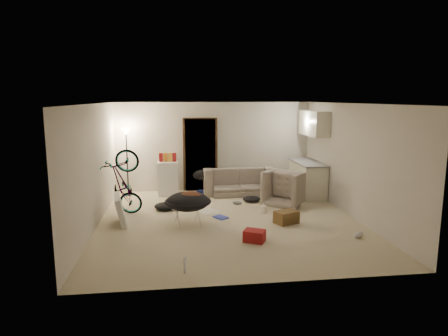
{
  "coord_description": "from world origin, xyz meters",
  "views": [
    {
      "loc": [
        -1.17,
        -8.22,
        2.62
      ],
      "look_at": [
        -0.03,
        0.6,
        1.05
      ],
      "focal_mm": 32.0,
      "sensor_mm": 36.0,
      "label": 1
    }
  ],
  "objects": [
    {
      "name": "book_asset",
      "position": [
        -1.04,
        -2.55,
        0.01
      ],
      "size": [
        0.27,
        0.22,
        0.02
      ],
      "primitive_type": "imported",
      "rotation": [
        0.0,
        0.0,
        1.37
      ],
      "color": "maroon",
      "rests_on": "floor"
    },
    {
      "name": "tv_box",
      "position": [
        -2.3,
        0.13,
        0.3
      ],
      "size": [
        0.36,
        0.92,
        0.6
      ],
      "primitive_type": "cube",
      "rotation": [
        0.0,
        -0.21,
        0.15
      ],
      "color": "silver",
      "rests_on": "floor"
    },
    {
      "name": "saucer_chair",
      "position": [
        -0.88,
        -0.17,
        0.41
      ],
      "size": [
        0.97,
        0.97,
        0.69
      ],
      "color": "silver",
      "rests_on": "floor"
    },
    {
      "name": "drink_case_a",
      "position": [
        1.18,
        -0.35,
        0.13
      ],
      "size": [
        0.56,
        0.49,
        0.26
      ],
      "primitive_type": "cube",
      "rotation": [
        0.0,
        0.0,
        0.42
      ],
      "color": "brown",
      "rests_on": "floor"
    },
    {
      "name": "bicycle",
      "position": [
        -2.3,
        0.73,
        0.4
      ],
      "size": [
        1.6,
        0.83,
        0.89
      ],
      "primitive_type": "imported",
      "rotation": [
        0.0,
        -0.17,
        1.46
      ],
      "color": "black",
      "rests_on": "floor"
    },
    {
      "name": "door_trim",
      "position": [
        -0.4,
        2.94,
        1.02
      ],
      "size": [
        0.97,
        0.04,
        2.1
      ],
      "primitive_type": "cube",
      "color": "#382413",
      "rests_on": "floor"
    },
    {
      "name": "floor",
      "position": [
        0.0,
        0.0,
        -0.01
      ],
      "size": [
        5.5,
        6.0,
        0.02
      ],
      "primitive_type": "cube",
      "color": "beige",
      "rests_on": "ground"
    },
    {
      "name": "wall_right",
      "position": [
        2.76,
        0.0,
        1.25
      ],
      "size": [
        0.02,
        6.0,
        2.5
      ],
      "primitive_type": "cube",
      "color": "beige",
      "rests_on": "floor"
    },
    {
      "name": "snack_box_3",
      "position": [
        -1.13,
        2.55,
        1.0
      ],
      "size": [
        0.11,
        0.08,
        0.3
      ],
      "primitive_type": "cube",
      "rotation": [
        0.0,
        0.0,
        -0.15
      ],
      "color": "maroon",
      "rests_on": "mini_fridge"
    },
    {
      "name": "snack_box_1",
      "position": [
        -1.37,
        2.55,
        1.0
      ],
      "size": [
        0.12,
        0.1,
        0.3
      ],
      "primitive_type": "cube",
      "rotation": [
        0.0,
        0.0,
        -0.28
      ],
      "color": "#BC6917",
      "rests_on": "mini_fridge"
    },
    {
      "name": "ceiling",
      "position": [
        0.0,
        0.0,
        2.51
      ],
      "size": [
        5.5,
        6.0,
        0.02
      ],
      "primitive_type": "cube",
      "color": "white",
      "rests_on": "wall_back"
    },
    {
      "name": "shoe_1",
      "position": [
        0.39,
        1.27,
        0.04
      ],
      "size": [
        0.26,
        0.18,
        0.09
      ],
      "primitive_type": "ellipsoid",
      "rotation": [
        0.0,
        0.0,
        -0.39
      ],
      "color": "slate",
      "rests_on": "floor"
    },
    {
      "name": "shoe_4",
      "position": [
        2.3,
        -1.37,
        0.06
      ],
      "size": [
        0.31,
        0.29,
        0.11
      ],
      "primitive_type": "ellipsoid",
      "rotation": [
        0.0,
        0.0,
        0.71
      ],
      "color": "white",
      "rests_on": "floor"
    },
    {
      "name": "armchair",
      "position": [
        1.71,
        1.28,
        0.31
      ],
      "size": [
        1.27,
        1.26,
        0.62
      ],
      "primitive_type": "imported",
      "rotation": [
        0.0,
        0.0,
        2.39
      ],
      "color": "#3B443C",
      "rests_on": "floor"
    },
    {
      "name": "clothes_lump_b",
      "position": [
        0.8,
        1.5,
        0.07
      ],
      "size": [
        0.48,
        0.42,
        0.14
      ],
      "primitive_type": "ellipsoid",
      "rotation": [
        0.0,
        0.0,
        0.05
      ],
      "color": "black",
      "rests_on": "floor"
    },
    {
      "name": "floor_lamp",
      "position": [
        -2.4,
        2.65,
        1.31
      ],
      "size": [
        0.28,
        0.28,
        1.81
      ],
      "color": "black",
      "rests_on": "floor"
    },
    {
      "name": "counter_top",
      "position": [
        2.43,
        2.0,
        0.9
      ],
      "size": [
        0.64,
        1.54,
        0.04
      ],
      "primitive_type": "cube",
      "color": "gray",
      "rests_on": "kitchen_counter"
    },
    {
      "name": "wall_back",
      "position": [
        0.0,
        3.01,
        1.25
      ],
      "size": [
        5.5,
        0.02,
        2.5
      ],
      "primitive_type": "cube",
      "color": "beige",
      "rests_on": "floor"
    },
    {
      "name": "newspaper",
      "position": [
        -0.41,
        0.8,
        0.0
      ],
      "size": [
        0.64,
        0.71,
        0.01
      ],
      "primitive_type": "cube",
      "rotation": [
        0.0,
        0.0,
        0.41
      ],
      "color": "silver",
      "rests_on": "floor"
    },
    {
      "name": "juicer",
      "position": [
        0.87,
        0.48,
        0.09
      ],
      "size": [
        0.16,
        0.16,
        0.23
      ],
      "color": "white",
      "rests_on": "floor"
    },
    {
      "name": "shoe_0",
      "position": [
        -0.4,
        2.55,
        0.06
      ],
      "size": [
        0.31,
        0.14,
        0.11
      ],
      "primitive_type": "ellipsoid",
      "rotation": [
        0.0,
        0.0,
        -0.08
      ],
      "color": "#313FB2",
      "rests_on": "floor"
    },
    {
      "name": "hoodie",
      "position": [
        -0.83,
        -0.2,
        0.61
      ],
      "size": [
        0.5,
        0.42,
        0.22
      ],
      "primitive_type": "ellipsoid",
      "rotation": [
        0.0,
        0.0,
        0.04
      ],
      "color": "#552C1D",
      "rests_on": "saucer_chair"
    },
    {
      "name": "snack_box_2",
      "position": [
        -1.25,
        2.55,
        1.0
      ],
      "size": [
        0.11,
        0.09,
        0.3
      ],
      "primitive_type": "cube",
      "rotation": [
        0.0,
        0.0,
        0.22
      ],
      "color": "gold",
      "rests_on": "mini_fridge"
    },
    {
      "name": "mini_fridge",
      "position": [
        -1.32,
        2.55,
        0.46
      ],
      "size": [
        0.55,
        0.55,
        0.91
      ],
      "primitive_type": "cube",
      "rotation": [
        0.0,
        0.0,
        0.02
      ],
      "color": "white",
      "rests_on": "floor"
    },
    {
      "name": "clothes_lump_a",
      "position": [
        -1.37,
        1.02,
        0.09
      ],
      "size": [
        0.65,
        0.6,
        0.17
      ],
      "primitive_type": "ellipsoid",
      "rotation": [
        0.0,
        0.0,
        -0.3
      ],
      "color": "black",
      "rests_on": "floor"
    },
    {
      "name": "doorway",
      "position": [
        -0.4,
        2.97,
        1.02
      ],
      "size": [
        0.85,
        0.1,
        2.04
      ],
      "primitive_type": "cube",
      "color": "black",
      "rests_on": "floor"
    },
    {
      "name": "wall_left",
      "position": [
        -2.76,
        0.0,
        1.25
      ],
      "size": [
        0.02,
        6.0,
        2.5
      ],
      "primitive_type": "cube",
      "color": "beige",
      "rests_on": "floor"
    },
    {
      "name": "book_white",
      "position": [
        -0.71,
        1.12,
        0.01
      ],
      "size": [
        0.21,
        0.27,
        0.02
      ],
      "primitive_type": "cube",
      "rotation": [
        0.0,
        0.0,
        -0.03
      ],
      "color": "silver",
      "rests_on": "floor"
    },
    {
      "name": "sofa_drape",
      "position": [
        -0.36,
        2.45,
        0.54
      ],
      "size": [
        0.65,
        0.57,
        0.28
      ],
      "primitive_type": "ellipsoid",
      "rotation": [
        0.0,
        0.0,
        0.23
      ],
      "color": "black",
      "rests_on": "sofa"
    },
    {
      "name": "snack_box_0",
      "position": [
        -1.49,
        2.55,
        1.0
      ],
      "size": [
        0.11,
        0.08,
        0.3
      ],
      "primitive_type": "cube",
      "rotation": [
        0.0,
        0.0,
        0.12
      ],
      "color": "maroon",
      "rests_on": "mini_fridge"
    },
    {
      "name": "wall_front",
      "position": [
        0.0,
        -3.01,
        1.25
      ],
      "size": [
        5.5,
        0.02,
        2.5
      ],
      "primitive_type": "cube",
      "color": "beige",
      "rests_on": "floor"
    },
    {
      "name": "kitchen_counter",
      "position": [
        2.43,
        2.0,
        0.44
      ],
      "size": [
        0.6,
        1.5,
        0.88
      ],
      "primitive_type": "cube",
      "color": "silver",
      "rests_on": "floor"
    },
    {
      "name": "book_blue",
      "position": [
        -0.15,
        0.2,
        0.02
      ],
      "size": [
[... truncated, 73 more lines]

